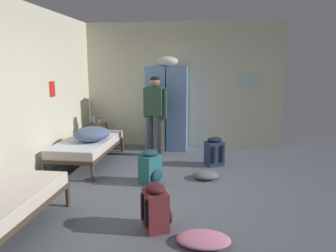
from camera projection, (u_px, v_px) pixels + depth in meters
name	position (u px, v px, depth m)	size (l,w,h in m)	color
ground_plane	(166.00, 191.00, 4.76)	(8.83, 8.83, 0.00)	#565B66
room_backdrop	(109.00, 90.00, 5.87)	(4.54, 5.58, 2.84)	beige
locker_bank	(167.00, 107.00, 7.03)	(0.90, 0.55, 2.07)	#6B93C6
shelf_unit	(98.00, 133.00, 7.27)	(0.38, 0.30, 0.57)	brown
bed_left_rear	(88.00, 145.00, 6.02)	(0.90, 1.90, 0.49)	#473828
bedding_heap	(92.00, 134.00, 5.85)	(0.65, 0.73, 0.26)	slate
person_traveler	(155.00, 109.00, 6.48)	(0.51, 0.29, 1.66)	#3D3833
water_bottle	(94.00, 119.00, 7.24)	(0.07, 0.07, 0.22)	#B2DBEA
lotion_bottle	(100.00, 121.00, 7.17)	(0.06, 0.06, 0.14)	beige
backpack_teal	(151.00, 167.00, 5.05)	(0.41, 0.40, 0.55)	#23666B
backpack_navy	(214.00, 152.00, 5.95)	(0.40, 0.41, 0.55)	navy
backpack_maroon	(156.00, 208.00, 3.61)	(0.41, 0.39, 0.55)	maroon
clothes_pile_grey	(206.00, 175.00, 5.26)	(0.42, 0.36, 0.13)	slate
clothes_pile_pink	(203.00, 239.00, 3.34)	(0.58, 0.40, 0.10)	pink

